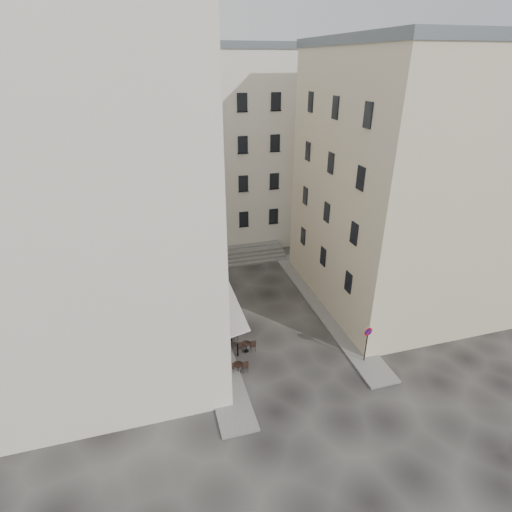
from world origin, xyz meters
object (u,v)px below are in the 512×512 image
object	(u,v)px
no_parking_sign	(367,338)
bistro_table_a	(238,367)
pedestrian	(237,309)
bistro_table_b	(246,346)

from	to	relation	value
no_parking_sign	bistro_table_a	distance (m)	8.13
no_parking_sign	pedestrian	bearing A→B (deg)	124.92
no_parking_sign	pedestrian	world-z (taller)	no_parking_sign
no_parking_sign	bistro_table_b	distance (m)	7.69
pedestrian	no_parking_sign	bearing A→B (deg)	89.75
bistro_table_a	bistro_table_b	xyz separation A→B (m)	(0.98, 1.78, 0.00)
bistro_table_b	pedestrian	size ratio (longest dim) A/B	0.79
bistro_table_a	pedestrian	xyz separation A→B (m)	(1.26, 5.63, 0.34)
no_parking_sign	bistro_table_b	xyz separation A→B (m)	(-6.92, 3.03, -1.43)
bistro_table_a	pedestrian	distance (m)	5.78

